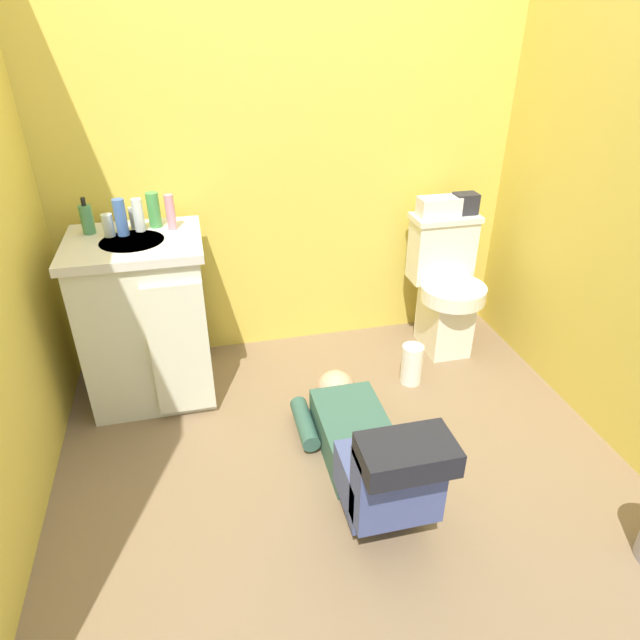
{
  "coord_description": "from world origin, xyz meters",
  "views": [
    {
      "loc": [
        -0.5,
        -1.72,
        1.71
      ],
      "look_at": [
        0.01,
        0.44,
        0.45
      ],
      "focal_mm": 30.89,
      "sensor_mm": 36.0,
      "label": 1
    }
  ],
  "objects_px": {
    "toilet": "(445,287)",
    "toiletry_bag": "(465,204)",
    "bottle_white": "(138,215)",
    "bottle_green": "(154,210)",
    "faucet": "(132,218)",
    "person_plumber": "(367,448)",
    "vanity_cabinet": "(147,319)",
    "bottle_clear": "(108,225)",
    "paper_towel_roll": "(412,364)",
    "bottle_blue": "(121,217)",
    "tissue_box": "(439,207)",
    "soap_dispenser": "(87,219)",
    "bottle_pink": "(170,212)"
  },
  "relations": [
    {
      "from": "vanity_cabinet",
      "to": "faucet",
      "type": "xyz_separation_m",
      "value": [
        -0.0,
        0.15,
        0.45
      ]
    },
    {
      "from": "toilet",
      "to": "faucet",
      "type": "xyz_separation_m",
      "value": [
        -1.59,
        0.06,
        0.5
      ]
    },
    {
      "from": "soap_dispenser",
      "to": "paper_towel_roll",
      "type": "distance_m",
      "value": 1.71
    },
    {
      "from": "toiletry_bag",
      "to": "bottle_clear",
      "type": "xyz_separation_m",
      "value": [
        -1.79,
        -0.11,
        0.07
      ]
    },
    {
      "from": "faucet",
      "to": "toiletry_bag",
      "type": "height_order",
      "value": "faucet"
    },
    {
      "from": "person_plumber",
      "to": "vanity_cabinet",
      "type": "bearing_deg",
      "value": 134.99
    },
    {
      "from": "toilet",
      "to": "toiletry_bag",
      "type": "height_order",
      "value": "toiletry_bag"
    },
    {
      "from": "vanity_cabinet",
      "to": "faucet",
      "type": "relative_size",
      "value": 8.2
    },
    {
      "from": "faucet",
      "to": "bottle_clear",
      "type": "height_order",
      "value": "same"
    },
    {
      "from": "bottle_white",
      "to": "bottle_pink",
      "type": "bearing_deg",
      "value": -5.69
    },
    {
      "from": "faucet",
      "to": "bottle_blue",
      "type": "distance_m",
      "value": 0.09
    },
    {
      "from": "toilet",
      "to": "soap_dispenser",
      "type": "relative_size",
      "value": 4.52
    },
    {
      "from": "bottle_pink",
      "to": "bottle_clear",
      "type": "bearing_deg",
      "value": -174.68
    },
    {
      "from": "tissue_box",
      "to": "paper_towel_roll",
      "type": "bearing_deg",
      "value": -121.88
    },
    {
      "from": "bottle_pink",
      "to": "paper_towel_roll",
      "type": "relative_size",
      "value": 0.75
    },
    {
      "from": "bottle_green",
      "to": "paper_towel_roll",
      "type": "distance_m",
      "value": 1.48
    },
    {
      "from": "toilet",
      "to": "person_plumber",
      "type": "bearing_deg",
      "value": -128.47
    },
    {
      "from": "paper_towel_roll",
      "to": "bottle_pink",
      "type": "bearing_deg",
      "value": 163.51
    },
    {
      "from": "faucet",
      "to": "bottle_white",
      "type": "bearing_deg",
      "value": -47.56
    },
    {
      "from": "tissue_box",
      "to": "toilet",
      "type": "bearing_deg",
      "value": -63.57
    },
    {
      "from": "soap_dispenser",
      "to": "paper_towel_roll",
      "type": "bearing_deg",
      "value": -13.7
    },
    {
      "from": "tissue_box",
      "to": "bottle_green",
      "type": "xyz_separation_m",
      "value": [
        -1.44,
        -0.03,
        0.1
      ]
    },
    {
      "from": "bottle_clear",
      "to": "faucet",
      "type": "bearing_deg",
      "value": 38.09
    },
    {
      "from": "toiletry_bag",
      "to": "bottle_pink",
      "type": "bearing_deg",
      "value": -176.93
    },
    {
      "from": "tissue_box",
      "to": "toiletry_bag",
      "type": "distance_m",
      "value": 0.15
    },
    {
      "from": "person_plumber",
      "to": "bottle_clear",
      "type": "bearing_deg",
      "value": 135.98
    },
    {
      "from": "tissue_box",
      "to": "bottle_green",
      "type": "height_order",
      "value": "bottle_green"
    },
    {
      "from": "vanity_cabinet",
      "to": "soap_dispenser",
      "type": "bearing_deg",
      "value": 146.9
    },
    {
      "from": "bottle_white",
      "to": "bottle_green",
      "type": "bearing_deg",
      "value": 29.0
    },
    {
      "from": "faucet",
      "to": "person_plumber",
      "type": "xyz_separation_m",
      "value": [
        0.85,
        -0.99,
        -0.69
      ]
    },
    {
      "from": "bottle_pink",
      "to": "soap_dispenser",
      "type": "bearing_deg",
      "value": 175.13
    },
    {
      "from": "person_plumber",
      "to": "paper_towel_roll",
      "type": "relative_size",
      "value": 4.92
    },
    {
      "from": "vanity_cabinet",
      "to": "faucet",
      "type": "bearing_deg",
      "value": 91.31
    },
    {
      "from": "tissue_box",
      "to": "bottle_white",
      "type": "relative_size",
      "value": 1.47
    },
    {
      "from": "toilet",
      "to": "bottle_blue",
      "type": "xyz_separation_m",
      "value": [
        -1.63,
        -0.02,
        0.53
      ]
    },
    {
      "from": "toilet",
      "to": "tissue_box",
      "type": "xyz_separation_m",
      "value": [
        -0.05,
        0.09,
        0.43
      ]
    },
    {
      "from": "soap_dispenser",
      "to": "bottle_pink",
      "type": "relative_size",
      "value": 1.02
    },
    {
      "from": "bottle_pink",
      "to": "bottle_green",
      "type": "bearing_deg",
      "value": 145.24
    },
    {
      "from": "vanity_cabinet",
      "to": "bottle_green",
      "type": "xyz_separation_m",
      "value": [
        0.1,
        0.15,
        0.48
      ]
    },
    {
      "from": "vanity_cabinet",
      "to": "toiletry_bag",
      "type": "relative_size",
      "value": 6.61
    },
    {
      "from": "soap_dispenser",
      "to": "bottle_clear",
      "type": "relative_size",
      "value": 1.64
    },
    {
      "from": "person_plumber",
      "to": "bottle_clear",
      "type": "xyz_separation_m",
      "value": [
        -0.95,
        0.91,
        0.69
      ]
    },
    {
      "from": "tissue_box",
      "to": "bottle_white",
      "type": "distance_m",
      "value": 1.51
    },
    {
      "from": "toiletry_bag",
      "to": "bottle_blue",
      "type": "height_order",
      "value": "bottle_blue"
    },
    {
      "from": "bottle_blue",
      "to": "paper_towel_roll",
      "type": "bearing_deg",
      "value": -12.89
    },
    {
      "from": "bottle_white",
      "to": "bottle_pink",
      "type": "height_order",
      "value": "bottle_pink"
    },
    {
      "from": "tissue_box",
      "to": "bottle_pink",
      "type": "height_order",
      "value": "bottle_pink"
    },
    {
      "from": "vanity_cabinet",
      "to": "bottle_green",
      "type": "relative_size",
      "value": 5.06
    },
    {
      "from": "vanity_cabinet",
      "to": "bottle_blue",
      "type": "bearing_deg",
      "value": 121.22
    },
    {
      "from": "toiletry_bag",
      "to": "bottle_blue",
      "type": "relative_size",
      "value": 0.75
    }
  ]
}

